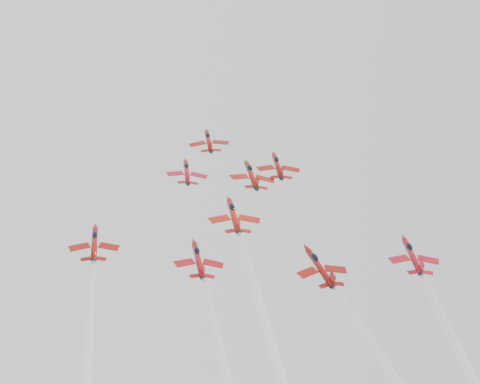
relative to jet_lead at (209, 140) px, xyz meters
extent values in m
cylinder|color=maroon|center=(0.00, -0.28, -0.32)|extent=(1.12, 8.68, 7.20)
cone|color=maroon|center=(0.00, 4.59, 3.54)|extent=(1.12, 2.45, 2.27)
cone|color=black|center=(0.00, -4.76, -3.86)|extent=(1.12, 1.65, 1.64)
ellipsoid|color=black|center=(0.00, 1.24, 1.54)|extent=(1.02, 2.33, 2.11)
cube|color=maroon|center=(-2.75, -0.89, -0.86)|extent=(4.15, 2.62, 1.22)
cube|color=maroon|center=(2.75, -0.89, -0.86)|extent=(4.15, 2.62, 1.22)
cube|color=maroon|center=(0.00, -4.56, -2.14)|extent=(0.12, 2.70, 2.74)
cube|color=maroon|center=(-1.43, -3.96, -3.23)|extent=(1.99, 1.30, 0.70)
cube|color=maroon|center=(1.43, -3.96, -3.23)|extent=(1.99, 1.30, 0.70)
cylinder|color=#B11023|center=(-6.70, -12.34, -9.86)|extent=(1.03, 7.99, 6.63)
cone|color=#B11023|center=(-6.70, -7.86, -6.31)|extent=(1.03, 2.26, 2.09)
cone|color=black|center=(-6.70, -16.45, -13.12)|extent=(1.03, 1.52, 1.51)
ellipsoid|color=black|center=(-6.70, -10.94, -8.16)|extent=(0.94, 2.14, 1.94)
cube|color=#B11023|center=(-9.23, -12.90, -10.37)|extent=(3.81, 2.41, 1.12)
cube|color=#B11023|center=(-4.17, -12.90, -10.37)|extent=(3.81, 2.41, 1.12)
cube|color=#B11023|center=(-6.70, -16.27, -11.54)|extent=(0.11, 2.49, 2.52)
cube|color=#B11023|center=(-8.01, -15.72, -12.54)|extent=(1.83, 1.19, 0.64)
cube|color=#B11023|center=(-5.39, -15.72, -12.54)|extent=(1.83, 1.19, 0.64)
cylinder|color=maroon|center=(7.39, -12.65, -10.12)|extent=(1.19, 9.19, 7.63)
cone|color=maroon|center=(7.39, -7.50, -6.03)|extent=(1.19, 2.60, 2.40)
cone|color=black|center=(7.39, -17.39, -13.87)|extent=(1.19, 1.75, 1.73)
ellipsoid|color=black|center=(7.39, -11.05, -8.15)|extent=(1.08, 2.46, 2.23)
cube|color=maroon|center=(4.48, -13.30, -10.69)|extent=(4.39, 2.78, 1.29)
cube|color=maroon|center=(10.30, -13.30, -10.69)|extent=(4.39, 2.78, 1.29)
cube|color=maroon|center=(7.39, -17.18, -12.05)|extent=(0.13, 2.86, 2.90)
cube|color=maroon|center=(5.88, -16.54, -13.20)|extent=(2.11, 1.37, 0.74)
cube|color=maroon|center=(8.90, -16.54, -13.20)|extent=(2.11, 1.37, 0.74)
cylinder|color=maroon|center=(14.39, -9.03, -7.24)|extent=(1.17, 9.04, 7.50)
cone|color=maroon|center=(14.39, -3.95, -3.22)|extent=(1.17, 2.55, 2.36)
cone|color=black|center=(14.39, -13.68, -10.93)|extent=(1.17, 1.72, 1.71)
ellipsoid|color=black|center=(14.39, -7.44, -5.31)|extent=(1.06, 2.42, 2.20)
cube|color=maroon|center=(11.53, -9.66, -7.81)|extent=(4.32, 2.73, 1.27)
cube|color=maroon|center=(17.26, -9.66, -7.81)|extent=(4.32, 2.73, 1.27)
cube|color=maroon|center=(14.39, -13.48, -9.14)|extent=(0.13, 2.81, 2.85)
cube|color=maroon|center=(12.91, -12.85, -10.27)|extent=(2.07, 1.35, 0.73)
cube|color=maroon|center=(15.88, -12.85, -10.27)|extent=(2.07, 1.35, 0.73)
cylinder|color=#AD1B10|center=(0.81, -25.33, -20.16)|extent=(1.18, 9.15, 7.59)
cone|color=#AD1B10|center=(0.81, -20.20, -16.09)|extent=(1.18, 2.58, 2.39)
cone|color=black|center=(0.81, -30.04, -23.89)|extent=(1.18, 1.74, 1.73)
ellipsoid|color=black|center=(0.81, -23.73, -18.20)|extent=(1.07, 2.45, 2.22)
cube|color=#AD1B10|center=(-2.09, -25.97, -20.73)|extent=(4.37, 2.76, 1.28)
cube|color=#AD1B10|center=(3.70, -25.97, -20.73)|extent=(4.37, 2.76, 1.28)
cube|color=#AD1B10|center=(0.81, -29.83, -22.08)|extent=(0.13, 2.85, 2.88)
cube|color=#AD1B10|center=(-0.70, -29.20, -23.22)|extent=(2.10, 1.36, 0.73)
cube|color=#AD1B10|center=(2.31, -29.20, -23.22)|extent=(2.10, 1.36, 0.73)
cylinder|color=maroon|center=(-24.96, -32.67, -25.97)|extent=(0.99, 7.67, 6.36)
cone|color=maroon|center=(-24.96, -28.37, -22.56)|extent=(0.99, 2.17, 2.00)
cone|color=black|center=(-24.96, -36.62, -29.10)|extent=(0.99, 1.46, 1.45)
ellipsoid|color=black|center=(-24.96, -31.33, -24.33)|extent=(0.90, 2.05, 1.86)
cube|color=maroon|center=(-27.39, -33.21, -26.45)|extent=(3.66, 2.32, 1.08)
cube|color=maroon|center=(-22.53, -33.21, -26.45)|extent=(3.66, 2.32, 1.08)
cube|color=maroon|center=(-24.96, -36.44, -27.58)|extent=(0.11, 2.39, 2.42)
cube|color=maroon|center=(-26.22, -35.91, -28.54)|extent=(1.76, 1.14, 0.61)
cube|color=maroon|center=(-23.70, -35.91, -28.54)|extent=(1.76, 1.14, 0.61)
cylinder|color=#A70F14|center=(-7.62, -36.14, -28.71)|extent=(1.01, 7.82, 6.49)
cone|color=#A70F14|center=(-7.62, -31.75, -25.24)|extent=(1.01, 2.21, 2.04)
cone|color=black|center=(-7.62, -40.17, -31.90)|extent=(1.01, 1.49, 1.48)
ellipsoid|color=black|center=(-7.62, -34.77, -27.04)|extent=(0.92, 2.10, 1.90)
cube|color=#A70F14|center=(-10.10, -36.68, -29.21)|extent=(3.73, 2.36, 1.10)
cube|color=#A70F14|center=(-5.14, -36.68, -29.21)|extent=(3.73, 2.36, 1.10)
cube|color=#A70F14|center=(-7.62, -39.99, -30.36)|extent=(0.11, 2.43, 2.46)
cube|color=#A70F14|center=(-8.90, -39.45, -31.33)|extent=(1.79, 1.17, 0.63)
cube|color=#A70F14|center=(-6.33, -39.45, -31.33)|extent=(1.79, 1.17, 0.63)
cylinder|color=maroon|center=(13.59, -37.74, -29.98)|extent=(1.10, 8.51, 7.06)
cone|color=maroon|center=(13.59, -32.96, -26.20)|extent=(1.10, 2.41, 2.23)
cone|color=black|center=(13.59, -42.12, -33.46)|extent=(1.10, 1.62, 1.61)
ellipsoid|color=black|center=(13.59, -36.25, -28.16)|extent=(1.00, 2.28, 2.07)
cube|color=maroon|center=(10.89, -38.33, -30.52)|extent=(4.07, 2.57, 1.19)
cube|color=maroon|center=(16.28, -38.33, -30.52)|extent=(4.07, 2.57, 1.19)
cube|color=maroon|center=(13.59, -41.93, -31.77)|extent=(0.12, 2.65, 2.68)
cube|color=maroon|center=(12.19, -41.34, -32.84)|extent=(1.95, 1.27, 0.68)
cube|color=maroon|center=(14.98, -41.34, -32.84)|extent=(1.95, 1.27, 0.68)
cylinder|color=#AB101F|center=(32.81, -35.11, -27.90)|extent=(1.12, 8.66, 7.19)
cone|color=#AB101F|center=(32.81, -30.25, -24.05)|extent=(1.12, 2.45, 2.27)
cone|color=black|center=(32.81, -39.57, -31.43)|extent=(1.12, 1.65, 1.63)
ellipsoid|color=black|center=(32.81, -33.59, -26.05)|extent=(1.02, 2.32, 2.11)
cube|color=#AB101F|center=(30.07, -35.71, -28.44)|extent=(4.14, 2.62, 1.22)
cube|color=#AB101F|center=(35.56, -35.71, -28.44)|extent=(4.14, 2.62, 1.22)
cube|color=#AB101F|center=(32.81, -39.37, -29.72)|extent=(0.12, 2.70, 2.73)
cube|color=#AB101F|center=(31.39, -38.77, -30.80)|extent=(1.99, 1.29, 0.70)
cube|color=#AB101F|center=(34.23, -38.77, -30.80)|extent=(1.99, 1.29, 0.70)
camera|label=1|loc=(-22.86, -137.97, -29.95)|focal=45.00mm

